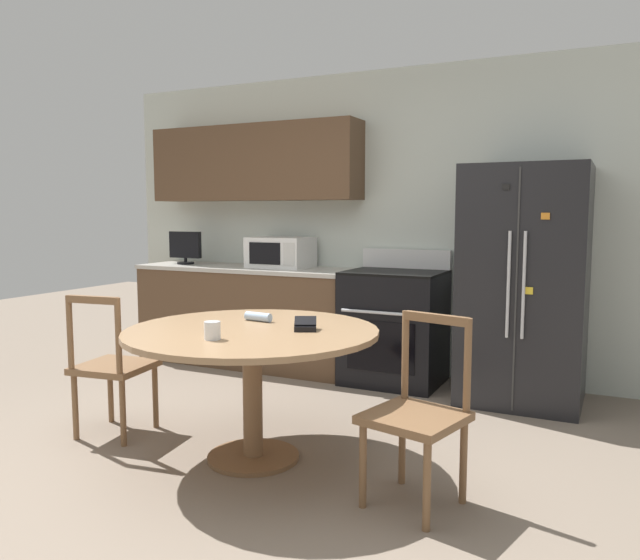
{
  "coord_description": "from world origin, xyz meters",
  "views": [
    {
      "loc": [
        1.9,
        -2.52,
        1.4
      ],
      "look_at": [
        0.12,
        1.15,
        0.95
      ],
      "focal_mm": 35.0,
      "sensor_mm": 36.0,
      "label": 1
    }
  ],
  "objects_px": {
    "oven_range": "(394,326)",
    "microwave": "(281,252)",
    "countertop_tv": "(185,247)",
    "dining_chair_right": "(418,415)",
    "dining_chair_left": "(112,367)",
    "wallet": "(305,325)",
    "candle_glass": "(212,332)",
    "refrigerator": "(524,285)"
  },
  "relations": [
    {
      "from": "refrigerator",
      "to": "oven_range",
      "type": "relative_size",
      "value": 1.6
    },
    {
      "from": "dining_chair_left",
      "to": "candle_glass",
      "type": "relative_size",
      "value": 9.74
    },
    {
      "from": "dining_chair_left",
      "to": "wallet",
      "type": "xyz_separation_m",
      "value": [
        1.28,
        0.15,
        0.34
      ]
    },
    {
      "from": "dining_chair_left",
      "to": "candle_glass",
      "type": "height_order",
      "value": "dining_chair_left"
    },
    {
      "from": "dining_chair_left",
      "to": "oven_range",
      "type": "bearing_deg",
      "value": 50.98
    },
    {
      "from": "oven_range",
      "to": "countertop_tv",
      "type": "xyz_separation_m",
      "value": [
        -2.1,
        -0.01,
        0.6
      ]
    },
    {
      "from": "countertop_tv",
      "to": "microwave",
      "type": "bearing_deg",
      "value": 5.18
    },
    {
      "from": "refrigerator",
      "to": "wallet",
      "type": "distance_m",
      "value": 1.95
    },
    {
      "from": "refrigerator",
      "to": "dining_chair_right",
      "type": "xyz_separation_m",
      "value": [
        -0.21,
        -1.93,
        -0.43
      ]
    },
    {
      "from": "countertop_tv",
      "to": "dining_chair_left",
      "type": "height_order",
      "value": "countertop_tv"
    },
    {
      "from": "countertop_tv",
      "to": "dining_chair_right",
      "type": "height_order",
      "value": "countertop_tv"
    },
    {
      "from": "microwave",
      "to": "dining_chair_left",
      "type": "xyz_separation_m",
      "value": [
        -0.07,
        -2.02,
        -0.6
      ]
    },
    {
      "from": "dining_chair_left",
      "to": "dining_chair_right",
      "type": "bearing_deg",
      "value": -9.46
    },
    {
      "from": "microwave",
      "to": "candle_glass",
      "type": "relative_size",
      "value": 5.78
    },
    {
      "from": "oven_range",
      "to": "microwave",
      "type": "distance_m",
      "value": 1.25
    },
    {
      "from": "candle_glass",
      "to": "dining_chair_right",
      "type": "bearing_deg",
      "value": 11.8
    },
    {
      "from": "countertop_tv",
      "to": "dining_chair_right",
      "type": "relative_size",
      "value": 0.38
    },
    {
      "from": "wallet",
      "to": "countertop_tv",
      "type": "bearing_deg",
      "value": 141.08
    },
    {
      "from": "countertop_tv",
      "to": "candle_glass",
      "type": "bearing_deg",
      "value": -49.45
    },
    {
      "from": "dining_chair_left",
      "to": "refrigerator",
      "type": "bearing_deg",
      "value": 32.76
    },
    {
      "from": "microwave",
      "to": "wallet",
      "type": "height_order",
      "value": "microwave"
    },
    {
      "from": "candle_glass",
      "to": "microwave",
      "type": "bearing_deg",
      "value": 111.29
    },
    {
      "from": "wallet",
      "to": "microwave",
      "type": "bearing_deg",
      "value": 122.9
    },
    {
      "from": "dining_chair_left",
      "to": "candle_glass",
      "type": "xyz_separation_m",
      "value": [
        0.96,
        -0.28,
        0.35
      ]
    },
    {
      "from": "refrigerator",
      "to": "dining_chair_left",
      "type": "relative_size",
      "value": 1.92
    },
    {
      "from": "candle_glass",
      "to": "wallet",
      "type": "distance_m",
      "value": 0.53
    },
    {
      "from": "dining_chair_right",
      "to": "wallet",
      "type": "xyz_separation_m",
      "value": [
        -0.71,
        0.22,
        0.34
      ]
    },
    {
      "from": "wallet",
      "to": "refrigerator",
      "type": "bearing_deg",
      "value": 61.86
    },
    {
      "from": "countertop_tv",
      "to": "dining_chair_left",
      "type": "bearing_deg",
      "value": -64.44
    },
    {
      "from": "countertop_tv",
      "to": "dining_chair_right",
      "type": "bearing_deg",
      "value": -34.39
    },
    {
      "from": "refrigerator",
      "to": "oven_range",
      "type": "bearing_deg",
      "value": 176.3
    },
    {
      "from": "microwave",
      "to": "candle_glass",
      "type": "distance_m",
      "value": 2.47
    },
    {
      "from": "dining_chair_left",
      "to": "wallet",
      "type": "distance_m",
      "value": 1.33
    },
    {
      "from": "microwave",
      "to": "dining_chair_left",
      "type": "distance_m",
      "value": 2.11
    },
    {
      "from": "dining_chair_right",
      "to": "dining_chair_left",
      "type": "bearing_deg",
      "value": 12.09
    },
    {
      "from": "oven_range",
      "to": "microwave",
      "type": "relative_size",
      "value": 2.02
    },
    {
      "from": "countertop_tv",
      "to": "wallet",
      "type": "xyz_separation_m",
      "value": [
        2.2,
        -1.78,
        -0.29
      ]
    },
    {
      "from": "oven_range",
      "to": "microwave",
      "type": "bearing_deg",
      "value": 175.63
    },
    {
      "from": "countertop_tv",
      "to": "oven_range",
      "type": "bearing_deg",
      "value": 0.14
    },
    {
      "from": "countertop_tv",
      "to": "candle_glass",
      "type": "xyz_separation_m",
      "value": [
        1.89,
        -2.2,
        -0.28
      ]
    },
    {
      "from": "oven_range",
      "to": "dining_chair_right",
      "type": "distance_m",
      "value": 2.15
    },
    {
      "from": "wallet",
      "to": "dining_chair_right",
      "type": "bearing_deg",
      "value": -16.87
    }
  ]
}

